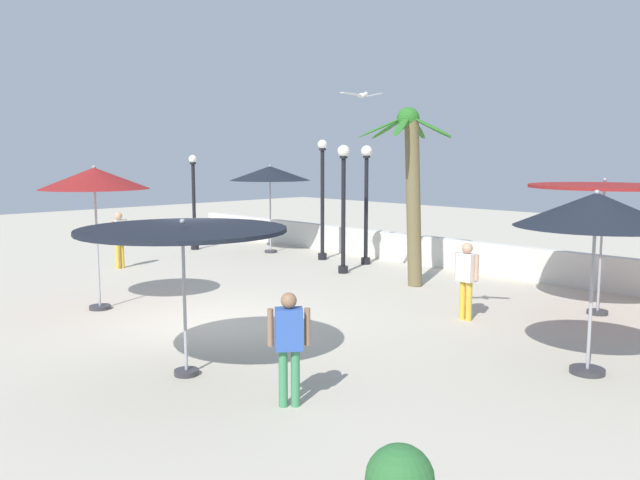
{
  "coord_description": "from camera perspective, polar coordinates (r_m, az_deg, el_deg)",
  "views": [
    {
      "loc": [
        10.46,
        -6.98,
        3.29
      ],
      "look_at": [
        0.0,
        3.06,
        1.4
      ],
      "focal_mm": 36.51,
      "sensor_mm": 36.0,
      "label": 1
    }
  ],
  "objects": [
    {
      "name": "lamp_post_0",
      "position": [
        19.64,
        4.08,
        3.99
      ],
      "size": [
        0.34,
        0.34,
        3.59
      ],
      "color": "black",
      "rests_on": "ground_plane"
    },
    {
      "name": "lamp_post_1",
      "position": [
        20.47,
        0.21,
        4.0
      ],
      "size": [
        0.3,
        0.3,
        3.78
      ],
      "color": "black",
      "rests_on": "ground_plane"
    },
    {
      "name": "guest_1",
      "position": [
        13.31,
        12.72,
        -2.91
      ],
      "size": [
        0.56,
        0.26,
        1.57
      ],
      "color": "gold",
      "rests_on": "ground_plane"
    },
    {
      "name": "boundary_wall",
      "position": [
        19.11,
        12.41,
        -1.32
      ],
      "size": [
        25.2,
        0.3,
        0.88
      ],
      "primitive_type": "cube",
      "color": "silver",
      "rests_on": "ground_plane"
    },
    {
      "name": "lamp_post_3",
      "position": [
        23.15,
        -11.0,
        3.46
      ],
      "size": [
        0.28,
        0.28,
        3.3
      ],
      "color": "black",
      "rests_on": "ground_plane"
    },
    {
      "name": "guest_0",
      "position": [
        19.85,
        -17.2,
        0.47
      ],
      "size": [
        0.31,
        0.55,
        1.65
      ],
      "color": "gold",
      "rests_on": "ground_plane"
    },
    {
      "name": "patio_umbrella_4",
      "position": [
        14.5,
        23.65,
        4.01
      ],
      "size": [
        3.0,
        3.0,
        2.84
      ],
      "color": "#333338",
      "rests_on": "ground_plane"
    },
    {
      "name": "patio_umbrella_0",
      "position": [
        22.03,
        -4.41,
        5.82
      ],
      "size": [
        2.71,
        2.71,
        2.98
      ],
      "color": "#333338",
      "rests_on": "ground_plane"
    },
    {
      "name": "guest_2",
      "position": [
        8.58,
        -2.73,
        -8.64
      ],
      "size": [
        0.41,
        0.46,
        1.53
      ],
      "color": "#3F8C59",
      "rests_on": "ground_plane"
    },
    {
      "name": "palm_tree_0",
      "position": [
        16.54,
        8.03,
        5.66
      ],
      "size": [
        2.57,
        2.45,
        4.49
      ],
      "color": "brown",
      "rests_on": "ground_plane"
    },
    {
      "name": "lamp_post_2",
      "position": [
        18.1,
        2.07,
        3.68
      ],
      "size": [
        0.34,
        0.34,
        3.58
      ],
      "color": "black",
      "rests_on": "ground_plane"
    },
    {
      "name": "patio_umbrella_2",
      "position": [
        14.52,
        -19.17,
        5.04
      ],
      "size": [
        2.28,
        2.28,
        3.08
      ],
      "color": "#333338",
      "rests_on": "ground_plane"
    },
    {
      "name": "patio_umbrella_3",
      "position": [
        9.75,
        -11.94,
        0.57
      ],
      "size": [
        3.06,
        3.06,
        2.37
      ],
      "color": "#333338",
      "rests_on": "ground_plane"
    },
    {
      "name": "seagull_2",
      "position": [
        17.11,
        3.71,
        12.58
      ],
      "size": [
        0.39,
        1.29,
        0.16
      ],
      "color": "white"
    },
    {
      "name": "patio_umbrella_1",
      "position": [
        10.4,
        23.03,
        2.34
      ],
      "size": [
        2.37,
        2.37,
        2.79
      ],
      "color": "#333338",
      "rests_on": "ground_plane"
    },
    {
      "name": "ground_plane",
      "position": [
        13.0,
        -9.87,
        -7.35
      ],
      "size": [
        56.0,
        56.0,
        0.0
      ],
      "primitive_type": "plane",
      "color": "beige"
    }
  ]
}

